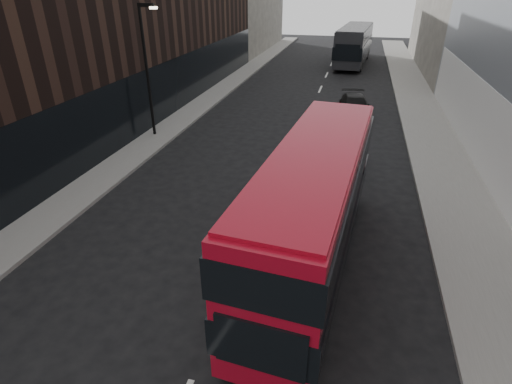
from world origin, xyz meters
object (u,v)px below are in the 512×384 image
Objects in this scene: street_lamp at (147,63)px; car_c at (354,106)px; car_a at (341,155)px; grey_bus at (354,44)px; car_b at (324,136)px; red_bus at (313,205)px.

car_c is at bearing 32.16° from street_lamp.
street_lamp is 1.67× the size of car_a.
grey_bus is 28.39m from car_a.
car_c is at bearing 80.97° from car_b.
red_bus is 8.12m from car_a.
grey_bus is 2.68× the size of car_c.
street_lamp is 13.67m from car_c.
car_a is at bearing -62.72° from car_b.
red_bus is at bearing -85.50° from grey_bus.
car_a is 0.98× the size of car_b.
street_lamp reaches higher than car_a.
red_bus is at bearing -99.47° from car_c.
car_c is (11.18, 7.03, -3.52)m from street_lamp.
grey_bus is (10.44, 26.38, -2.09)m from street_lamp.
car_c is (0.74, -19.35, -1.43)m from grey_bus.
car_a is (0.37, -28.36, -1.38)m from grey_bus.
car_b is (-0.57, 10.38, -1.55)m from red_bus.
car_a is at bearing -10.36° from street_lamp.
grey_bus is at bearing 93.74° from car_a.
red_bus reaches higher than car_a.
street_lamp is at bearing -154.33° from car_c.
red_bus is 2.39× the size of car_b.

